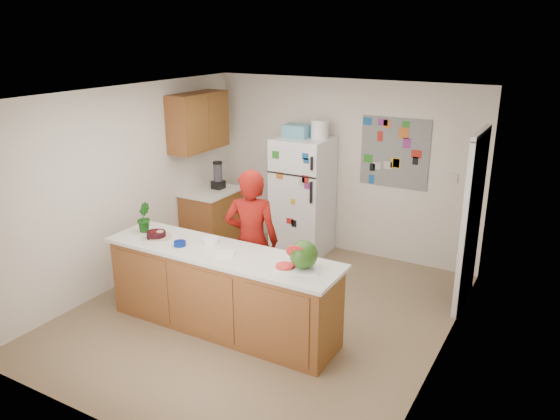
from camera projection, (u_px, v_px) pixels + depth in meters
The scene contains 26 objects.
floor at pixel (262, 313), 6.36m from camera, with size 4.00×4.50×0.02m, color brown.
wall_back at pixel (343, 167), 7.82m from camera, with size 4.00×0.02×2.50m, color beige.
wall_left at pixel (125, 186), 6.90m from camera, with size 0.02×4.50×2.50m, color beige.
wall_right at pixel (447, 245), 5.02m from camera, with size 0.02×4.50×2.50m, color beige.
ceiling at pixel (260, 94), 5.56m from camera, with size 4.00×4.50×0.02m, color white.
doorway at pixel (473, 222), 6.30m from camera, with size 0.03×0.85×2.04m, color black.
peninsula_base at pixel (222, 292), 5.89m from camera, with size 2.60×0.62×0.88m, color brown.
peninsula_top at pixel (221, 253), 5.75m from camera, with size 2.68×0.70×0.04m, color silver.
side_counter_base at pixel (212, 220), 8.12m from camera, with size 0.60×0.80×0.86m, color brown.
side_counter_top at pixel (211, 191), 7.98m from camera, with size 0.64×0.84×0.04m, color silver.
upper_cabinets at pixel (198, 122), 7.67m from camera, with size 0.35×1.00×0.80m, color brown.
refrigerator at pixel (303, 196), 7.85m from camera, with size 0.75×0.70×1.70m, color silver.
fridge_top_bin at pixel (297, 131), 7.59m from camera, with size 0.35×0.28×0.18m, color #5999B2.
photo_collage at pixel (394, 153), 7.36m from camera, with size 0.95×0.01×0.95m, color slate.
person at pixel (252, 241), 6.20m from camera, with size 0.62×0.40×1.69m, color maroon.
blender_appliance at pixel (218, 176), 7.99m from camera, with size 0.13×0.13×0.38m, color black.
cutting_board at pixel (297, 268), 5.32m from camera, with size 0.43×0.32×0.01m, color white.
watermelon at pixel (304, 255), 5.27m from camera, with size 0.28×0.28×0.28m, color #305A14.
watermelon_slice at pixel (285, 266), 5.33m from camera, with size 0.18×0.18×0.02m, color red.
cherry_bowl at pixel (156, 235), 6.10m from camera, with size 0.21×0.21×0.07m, color black.
white_bowl at pixel (211, 241), 5.94m from camera, with size 0.17×0.17×0.06m, color white.
cobalt_bowl at pixel (180, 244), 5.87m from camera, with size 0.13×0.13×0.05m, color navy.
plate at pixel (160, 237), 6.11m from camera, with size 0.27×0.27×0.02m, color #C3B899.
paper_towel at pixel (225, 254), 5.64m from camera, with size 0.19×0.17×0.02m, color white.
keys at pixel (287, 271), 5.26m from camera, with size 0.09×0.04×0.01m, color gray.
potted_plant at pixel (143, 218), 6.25m from camera, with size 0.18×0.15×0.33m, color #18460F.
Camera 1 is at (2.96, -4.81, 3.15)m, focal length 35.00 mm.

